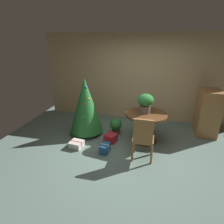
# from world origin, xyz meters

# --- Properties ---
(ground_plane) EXTENTS (6.60, 6.60, 0.00)m
(ground_plane) POSITION_xyz_m (0.00, 0.00, 0.00)
(ground_plane) COLOR slate
(back_wall_panel) EXTENTS (6.00, 0.10, 2.60)m
(back_wall_panel) POSITION_xyz_m (0.00, 2.20, 1.30)
(back_wall_panel) COLOR tan
(back_wall_panel) RESTS_ON ground_plane
(round_dining_table) EXTENTS (1.00, 1.00, 0.74)m
(round_dining_table) POSITION_xyz_m (0.29, 0.74, 0.52)
(round_dining_table) COLOR brown
(round_dining_table) RESTS_ON ground_plane
(flower_vase) EXTENTS (0.38, 0.38, 0.47)m
(flower_vase) POSITION_xyz_m (0.24, 0.78, 1.02)
(flower_vase) COLOR #665B51
(flower_vase) RESTS_ON round_dining_table
(wooden_chair_near) EXTENTS (0.43, 0.38, 0.97)m
(wooden_chair_near) POSITION_xyz_m (0.29, -0.09, 0.54)
(wooden_chair_near) COLOR #9E6B3D
(wooden_chair_near) RESTS_ON ground_plane
(holiday_tree) EXTENTS (0.87, 0.87, 1.52)m
(holiday_tree) POSITION_xyz_m (-1.27, 0.78, 0.81)
(holiday_tree) COLOR brown
(holiday_tree) RESTS_ON ground_plane
(gift_box_red) EXTENTS (0.34, 0.33, 0.20)m
(gift_box_red) POSITION_xyz_m (-0.54, 0.51, 0.10)
(gift_box_red) COLOR red
(gift_box_red) RESTS_ON ground_plane
(gift_box_blue) EXTENTS (0.21, 0.30, 0.20)m
(gift_box_blue) POSITION_xyz_m (-0.55, 0.01, 0.10)
(gift_box_blue) COLOR #1E569E
(gift_box_blue) RESTS_ON ground_plane
(gift_box_cream) EXTENTS (0.32, 0.32, 0.15)m
(gift_box_cream) POSITION_xyz_m (-1.27, 0.06, 0.07)
(gift_box_cream) COLOR silver
(gift_box_cream) RESTS_ON ground_plane
(wooden_cabinet) EXTENTS (0.53, 0.70, 1.21)m
(wooden_cabinet) POSITION_xyz_m (1.83, 1.51, 0.61)
(wooden_cabinet) COLOR #9E6B3D
(wooden_cabinet) RESTS_ON ground_plane
(potted_plant) EXTENTS (0.32, 0.32, 0.44)m
(potted_plant) POSITION_xyz_m (-0.50, 0.95, 0.24)
(potted_plant) COLOR #4C382D
(potted_plant) RESTS_ON ground_plane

